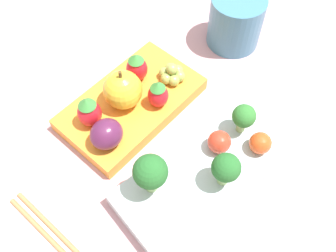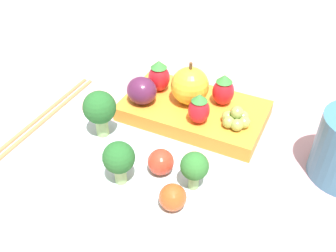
% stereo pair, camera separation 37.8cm
% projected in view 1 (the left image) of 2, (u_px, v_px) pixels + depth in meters
% --- Properties ---
extents(ground_plane, '(4.00, 4.00, 0.00)m').
position_uv_depth(ground_plane, '(169.00, 142.00, 0.48)').
color(ground_plane, '#C6939E').
extents(bento_box_savoury, '(0.23, 0.11, 0.02)m').
position_uv_depth(bento_box_savoury, '(207.00, 172.00, 0.44)').
color(bento_box_savoury, silver).
rests_on(bento_box_savoury, ground_plane).
extents(bento_box_fruit, '(0.20, 0.12, 0.02)m').
position_uv_depth(bento_box_fruit, '(133.00, 103.00, 0.50)').
color(bento_box_fruit, orange).
rests_on(bento_box_fruit, ground_plane).
extents(broccoli_floret_0, '(0.03, 0.03, 0.04)m').
position_uv_depth(broccoli_floret_0, '(244.00, 117.00, 0.44)').
color(broccoli_floret_0, '#93B770').
rests_on(broccoli_floret_0, bento_box_savoury).
extents(broccoli_floret_1, '(0.04, 0.04, 0.06)m').
position_uv_depth(broccoli_floret_1, '(150.00, 173.00, 0.39)').
color(broccoli_floret_1, '#93B770').
rests_on(broccoli_floret_1, bento_box_savoury).
extents(broccoli_floret_2, '(0.03, 0.03, 0.05)m').
position_uv_depth(broccoli_floret_2, '(227.00, 168.00, 0.40)').
color(broccoli_floret_2, '#93B770').
rests_on(broccoli_floret_2, bento_box_savoury).
extents(cherry_tomato_0, '(0.03, 0.03, 0.03)m').
position_uv_depth(cherry_tomato_0, '(219.00, 142.00, 0.44)').
color(cherry_tomato_0, red).
rests_on(cherry_tomato_0, bento_box_savoury).
extents(cherry_tomato_1, '(0.03, 0.03, 0.03)m').
position_uv_depth(cherry_tomato_1, '(260.00, 143.00, 0.44)').
color(cherry_tomato_1, '#DB4C1E').
rests_on(cherry_tomato_1, bento_box_savoury).
extents(apple, '(0.05, 0.05, 0.06)m').
position_uv_depth(apple, '(123.00, 90.00, 0.47)').
color(apple, gold).
rests_on(apple, bento_box_fruit).
extents(strawberry_0, '(0.03, 0.03, 0.04)m').
position_uv_depth(strawberry_0, '(137.00, 67.00, 0.49)').
color(strawberry_0, red).
rests_on(strawberry_0, bento_box_fruit).
extents(strawberry_1, '(0.03, 0.03, 0.04)m').
position_uv_depth(strawberry_1, '(158.00, 94.00, 0.47)').
color(strawberry_1, red).
rests_on(strawberry_1, bento_box_fruit).
extents(strawberry_2, '(0.03, 0.03, 0.05)m').
position_uv_depth(strawberry_2, '(89.00, 112.00, 0.45)').
color(strawberry_2, red).
rests_on(strawberry_2, bento_box_fruit).
extents(plum, '(0.04, 0.04, 0.04)m').
position_uv_depth(plum, '(106.00, 134.00, 0.44)').
color(plum, '#511E42').
rests_on(plum, bento_box_fruit).
extents(grape_cluster, '(0.04, 0.03, 0.03)m').
position_uv_depth(grape_cluster, '(172.00, 74.00, 0.50)').
color(grape_cluster, '#8EA84C').
rests_on(grape_cluster, bento_box_fruit).
extents(drinking_cup, '(0.08, 0.08, 0.08)m').
position_uv_depth(drinking_cup, '(236.00, 21.00, 0.54)').
color(drinking_cup, teal).
rests_on(drinking_cup, ground_plane).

